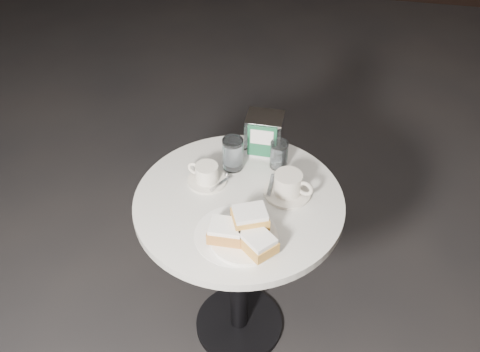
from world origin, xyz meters
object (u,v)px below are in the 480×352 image
cafe_table (239,239)px  water_glass_left (233,154)px  beignet_plate (244,233)px  water_glass_right (279,155)px  napkin_dispenser (264,134)px  coffee_cup_left (207,175)px  coffee_cup_right (288,186)px

cafe_table → water_glass_left: bearing=108.4°
cafe_table → water_glass_left: size_ratio=6.28×
beignet_plate → water_glass_left: bearing=107.3°
water_glass_right → cafe_table: bearing=-118.1°
water_glass_left → napkin_dispenser: napkin_dispenser is taller
beignet_plate → coffee_cup_left: 0.30m
coffee_cup_right → water_glass_right: 0.15m
coffee_cup_left → water_glass_left: bearing=68.1°
beignet_plate → water_glass_right: size_ratio=2.57×
coffee_cup_left → water_glass_left: size_ratio=1.40×
water_glass_left → water_glass_right: 0.16m
water_glass_left → beignet_plate: bearing=-72.7°
beignet_plate → coffee_cup_left: (-0.18, 0.24, -0.01)m
cafe_table → napkin_dispenser: napkin_dispenser is taller
cafe_table → beignet_plate: beignet_plate is taller
napkin_dispenser → water_glass_right: bearing=-49.1°
coffee_cup_left → cafe_table: bearing=-11.6°
water_glass_left → water_glass_right: water_glass_left is taller
beignet_plate → napkin_dispenser: (-0.01, 0.45, 0.04)m
coffee_cup_right → water_glass_right: bearing=125.7°
coffee_cup_left → coffee_cup_right: bearing=14.5°
beignet_plate → coffee_cup_right: size_ratio=1.34×
coffee_cup_left → water_glass_left: water_glass_left is taller
water_glass_left → napkin_dispenser: size_ratio=0.79×
beignet_plate → coffee_cup_left: beignet_plate is taller
coffee_cup_right → water_glass_left: size_ratio=1.64×
cafe_table → napkin_dispenser: 0.39m
cafe_table → coffee_cup_left: (-0.12, 0.06, 0.23)m
cafe_table → beignet_plate: size_ratio=2.86×
coffee_cup_left → water_glass_right: 0.26m
coffee_cup_right → water_glass_left: bearing=169.5°
cafe_table → napkin_dispenser: size_ratio=4.95×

